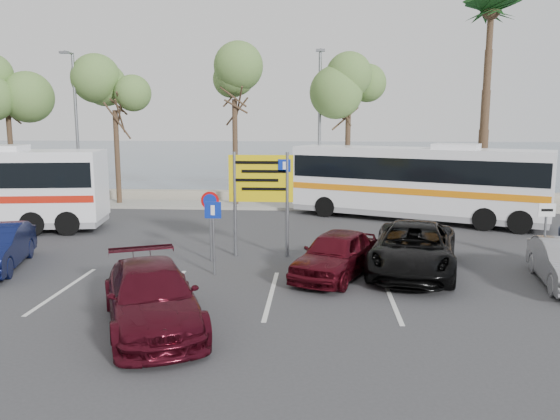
# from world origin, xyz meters

# --- Properties ---
(ground) EXTENTS (120.00, 120.00, 0.00)m
(ground) POSITION_xyz_m (0.00, 0.00, 0.00)
(ground) COLOR #343437
(ground) RESTS_ON ground
(kerb_strip) EXTENTS (44.00, 2.40, 0.15)m
(kerb_strip) POSITION_xyz_m (0.00, 14.00, 0.07)
(kerb_strip) COLOR #99968B
(kerb_strip) RESTS_ON ground
(seawall) EXTENTS (48.00, 0.80, 0.60)m
(seawall) POSITION_xyz_m (0.00, 16.00, 0.30)
(seawall) COLOR gray
(seawall) RESTS_ON ground
(sea) EXTENTS (140.00, 140.00, 0.00)m
(sea) POSITION_xyz_m (0.00, 60.00, 0.01)
(sea) COLOR #384B5A
(sea) RESTS_ON ground
(tree_far_left) EXTENTS (3.20, 3.20, 7.60)m
(tree_far_left) POSITION_xyz_m (-14.00, 14.00, 6.33)
(tree_far_left) COLOR #382619
(tree_far_left) RESTS_ON kerb_strip
(tree_left) EXTENTS (3.20, 3.20, 7.20)m
(tree_left) POSITION_xyz_m (-8.00, 14.00, 6.00)
(tree_left) COLOR #382619
(tree_left) RESTS_ON kerb_strip
(tree_mid) EXTENTS (3.20, 3.20, 8.00)m
(tree_mid) POSITION_xyz_m (-1.50, 14.00, 6.65)
(tree_mid) COLOR #382619
(tree_mid) RESTS_ON kerb_strip
(tree_right) EXTENTS (3.20, 3.20, 7.40)m
(tree_right) POSITION_xyz_m (4.50, 14.00, 6.17)
(tree_right) COLOR #382619
(tree_right) RESTS_ON kerb_strip
(palm_tree) EXTENTS (4.80, 4.80, 11.20)m
(palm_tree) POSITION_xyz_m (11.50, 14.00, 9.87)
(palm_tree) COLOR #382619
(palm_tree) RESTS_ON kerb_strip
(street_lamp_left) EXTENTS (0.45, 1.15, 8.01)m
(street_lamp_left) POSITION_xyz_m (-10.00, 13.52, 4.60)
(street_lamp_left) COLOR slate
(street_lamp_left) RESTS_ON kerb_strip
(street_lamp_right) EXTENTS (0.45, 1.15, 8.01)m
(street_lamp_right) POSITION_xyz_m (3.00, 13.52, 4.60)
(street_lamp_right) COLOR slate
(street_lamp_right) RESTS_ON kerb_strip
(direction_sign) EXTENTS (2.20, 0.12, 3.60)m
(direction_sign) POSITION_xyz_m (1.00, 3.20, 2.43)
(direction_sign) COLOR slate
(direction_sign) RESTS_ON ground
(sign_no_stop) EXTENTS (0.60, 0.08, 2.35)m
(sign_no_stop) POSITION_xyz_m (-0.60, 2.38, 1.58)
(sign_no_stop) COLOR slate
(sign_no_stop) RESTS_ON ground
(sign_parking) EXTENTS (0.50, 0.07, 2.25)m
(sign_parking) POSITION_xyz_m (-0.20, 0.79, 1.47)
(sign_parking) COLOR slate
(sign_parking) RESTS_ON ground
(sign_taxi) EXTENTS (0.50, 0.07, 2.20)m
(sign_taxi) POSITION_xyz_m (9.80, 1.49, 1.42)
(sign_taxi) COLOR slate
(sign_taxi) RESTS_ON ground
(lane_markings) EXTENTS (12.02, 4.20, 0.01)m
(lane_markings) POSITION_xyz_m (-1.14, -1.00, 0.00)
(lane_markings) COLOR silver
(lane_markings) RESTS_ON ground
(coach_bus_right) EXTENTS (11.62, 6.91, 3.62)m
(coach_bus_right) POSITION_xyz_m (7.50, 10.50, 1.68)
(coach_bus_right) COLOR white
(coach_bus_right) RESTS_ON ground
(car_maroon) EXTENTS (3.74, 5.25, 1.41)m
(car_maroon) POSITION_xyz_m (-0.81, -3.50, 0.71)
(car_maroon) COLOR #450B16
(car_maroon) RESTS_ON ground
(car_red) EXTENTS (3.16, 4.43, 1.40)m
(car_red) POSITION_xyz_m (3.50, 0.84, 0.70)
(car_red) COLOR #490A13
(car_red) RESTS_ON ground
(suv_black) EXTENTS (3.63, 5.83, 1.51)m
(suv_black) POSITION_xyz_m (5.90, 1.50, 0.75)
(suv_black) COLOR black
(suv_black) RESTS_ON ground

